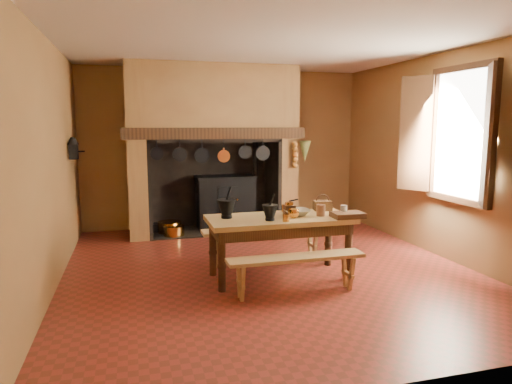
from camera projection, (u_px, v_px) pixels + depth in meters
floor at (268, 269)px, 5.83m from camera, size 5.50×5.50×0.00m
ceiling at (269, 42)px, 5.41m from camera, size 5.50×5.50×0.00m
back_wall at (224, 148)px, 8.24m from camera, size 5.00×0.02×2.80m
wall_left at (49, 164)px, 4.97m from camera, size 0.02×5.50×2.80m
wall_right at (442, 156)px, 6.27m from camera, size 0.02×5.50×2.80m
wall_front at (389, 191)px, 3.00m from camera, size 5.00×0.02×2.80m
chimney_breast at (212, 126)px, 7.68m from camera, size 2.95×0.96×2.80m
iron_range at (226, 201)px, 8.08m from camera, size 1.12×0.55×1.60m
hearth_pans at (170, 229)px, 7.66m from camera, size 0.51×0.62×0.20m
hanging_pans at (215, 154)px, 7.26m from camera, size 1.92×0.29×0.27m
onion_string at (295, 155)px, 7.60m from camera, size 0.12×0.10×0.46m
herb_bunch at (305, 152)px, 7.64m from camera, size 0.20×0.20×0.35m
window at (454, 135)px, 5.81m from camera, size 0.39×1.75×1.76m
wall_coffee_mill at (73, 147)px, 6.45m from camera, size 0.23×0.16×0.31m
work_table at (280, 226)px, 5.43m from camera, size 1.72×0.76×0.74m
bench_front at (296, 266)px, 4.93m from camera, size 1.52×0.27×0.43m
bench_back at (265, 237)px, 6.06m from camera, size 1.68×0.29×0.47m
mortar_large at (227, 208)px, 5.33m from camera, size 0.22×0.22×0.37m
mortar_small at (270, 212)px, 5.19m from camera, size 0.18×0.18×0.31m
coffee_grinder at (289, 209)px, 5.47m from camera, size 0.18×0.14×0.20m
brass_mug_a at (286, 218)px, 5.14m from camera, size 0.10×0.10×0.09m
brass_mug_b at (285, 208)px, 5.72m from camera, size 0.09×0.09×0.09m
mixing_bowl at (296, 212)px, 5.49m from camera, size 0.33×0.33×0.08m
stoneware_crock at (321, 210)px, 5.47m from camera, size 0.14×0.14×0.13m
glass_jar at (344, 211)px, 5.44m from camera, size 0.10×0.10×0.14m
wicker_basket at (323, 205)px, 5.82m from camera, size 0.24×0.19×0.21m
wooden_tray at (348, 215)px, 5.37m from camera, size 0.37×0.27×0.06m
brass_cup at (294, 213)px, 5.35m from camera, size 0.18×0.18×0.11m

